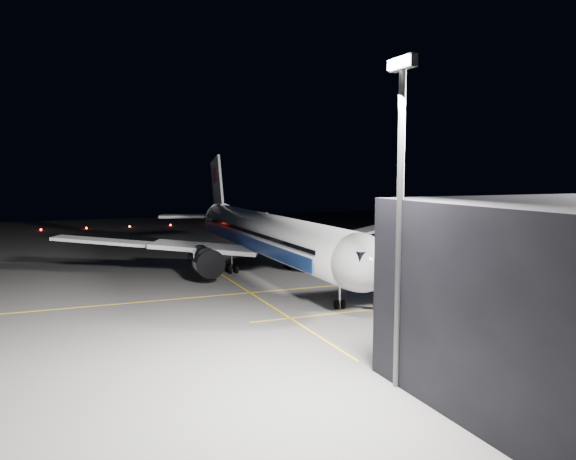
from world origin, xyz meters
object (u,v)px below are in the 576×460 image
(baggage_tug, at_px, (401,263))
(safety_cone_c, at_px, (324,270))
(floodlight_mast_south, at_px, (400,194))
(airliner, at_px, (266,235))
(jet_bridge, at_px, (494,256))
(safety_cone_a, at_px, (346,270))
(service_truck, at_px, (426,350))
(safety_cone_b, at_px, (341,263))

(baggage_tug, xyz_separation_m, safety_cone_c, (-1.81, -11.20, -0.51))
(floodlight_mast_south, bearing_deg, airliner, 171.67)
(jet_bridge, bearing_deg, safety_cone_a, -158.13)
(airliner, relative_size, baggage_tug, 25.49)
(service_truck, distance_m, safety_cone_b, 43.50)
(floodlight_mast_south, xyz_separation_m, safety_cone_c, (-38.83, 13.61, -12.09))
(baggage_tug, height_order, safety_cone_c, baggage_tug)
(jet_bridge, distance_m, safety_cone_c, 23.70)
(jet_bridge, distance_m, safety_cone_a, 21.44)
(floodlight_mast_south, relative_size, safety_cone_c, 36.21)
(jet_bridge, height_order, baggage_tug, jet_bridge)
(airliner, bearing_deg, baggage_tug, 77.82)
(airliner, height_order, safety_cone_b, airliner)
(baggage_tug, distance_m, safety_cone_b, 8.81)
(service_truck, height_order, safety_cone_c, service_truck)
(safety_cone_c, bearing_deg, airliner, -106.48)
(service_truck, xyz_separation_m, safety_cone_a, (-35.34, 12.42, -0.97))
(service_truck, relative_size, safety_cone_a, 8.61)
(airliner, distance_m, baggage_tug, 19.72)
(airliner, height_order, safety_cone_c, airliner)
(service_truck, height_order, safety_cone_b, service_truck)
(safety_cone_a, height_order, safety_cone_b, safety_cone_a)
(airliner, height_order, jet_bridge, airliner)
(jet_bridge, xyz_separation_m, service_truck, (15.85, -20.24, -3.32))
(jet_bridge, relative_size, service_truck, 7.01)
(baggage_tug, bearing_deg, jet_bridge, -0.41)
(floodlight_mast_south, bearing_deg, jet_bridge, 126.79)
(service_truck, relative_size, safety_cone_b, 8.82)
(airliner, relative_size, service_truck, 12.52)
(safety_cone_b, bearing_deg, baggage_tug, 46.26)
(baggage_tug, bearing_deg, service_truck, -29.22)
(service_truck, bearing_deg, baggage_tug, 173.88)
(floodlight_mast_south, bearing_deg, service_truck, 119.25)
(safety_cone_a, distance_m, safety_cone_c, 2.96)
(safety_cone_c, bearing_deg, service_truck, -14.93)
(airliner, relative_size, jet_bridge, 1.79)
(floodlight_mast_south, xyz_separation_m, baggage_tug, (-37.02, 24.81, -11.58))
(floodlight_mast_south, height_order, service_truck, floodlight_mast_south)
(airliner, bearing_deg, service_truck, -3.21)
(jet_bridge, relative_size, floodlight_mast_south, 1.66)
(jet_bridge, relative_size, safety_cone_c, 60.18)
(floodlight_mast_south, distance_m, service_truck, 11.95)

